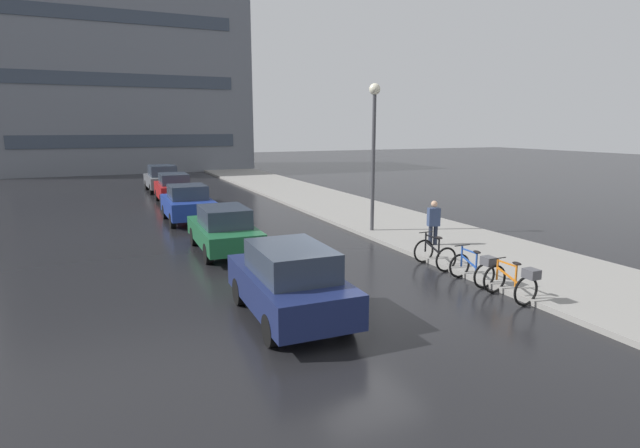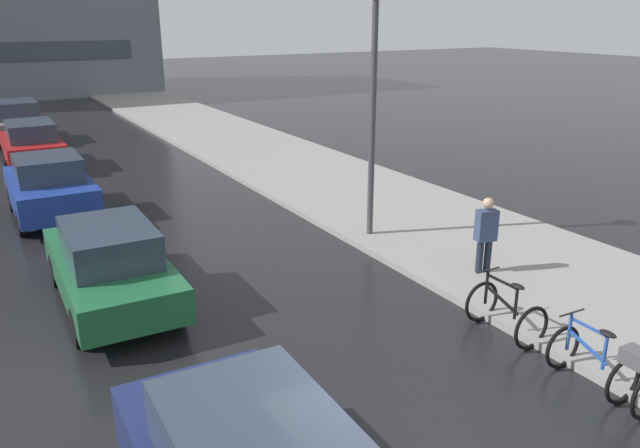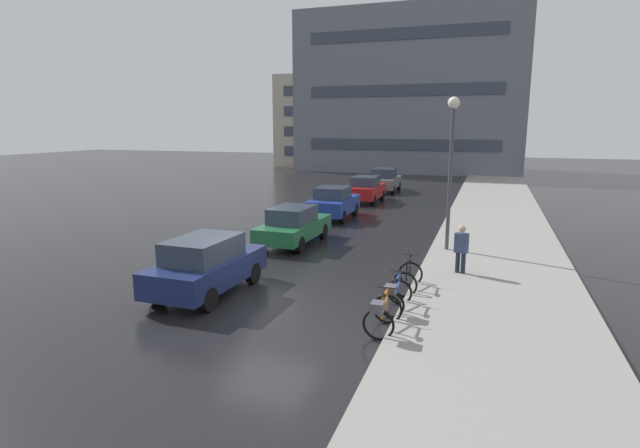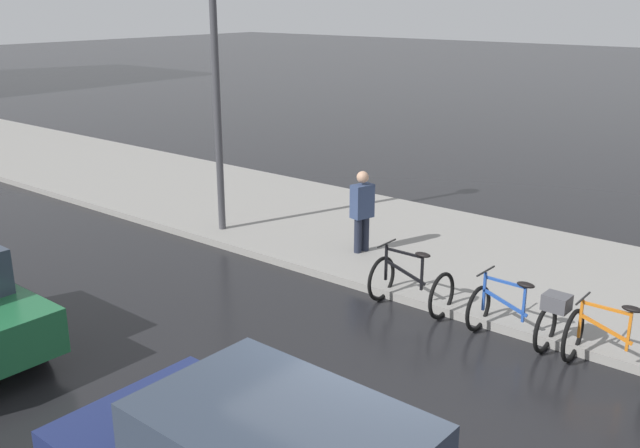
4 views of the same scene
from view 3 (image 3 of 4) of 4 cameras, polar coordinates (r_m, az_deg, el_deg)
The scene contains 14 objects.
ground_plane at distance 14.01m, azimuth -5.94°, elevation -8.59°, with size 140.00×140.00×0.00m, color black.
sidewalk_kerb at distance 22.44m, azimuth 19.47°, elevation -1.45°, with size 4.80×60.00×0.14m, color gray.
bicycle_nearest at distance 11.70m, azimuth 7.09°, elevation -10.07°, with size 0.74×1.34×0.99m.
bicycle_second at distance 12.99m, azimuth 8.50°, elevation -8.01°, with size 0.72×1.36×0.96m.
bicycle_third at distance 14.73m, azimuth 9.98°, elevation -6.05°, with size 0.73×1.16×1.00m.
car_navy at distance 14.56m, azimuth -12.89°, elevation -4.58°, with size 1.88×4.04×1.66m.
car_green at distance 20.17m, azimuth -3.04°, elevation -0.14°, with size 1.84×4.30×1.54m.
car_blue at distance 25.79m, azimuth 1.54°, elevation 2.45°, with size 1.88×3.81×1.65m.
car_red at distance 31.46m, azimuth 5.26°, elevation 4.01°, with size 1.80×3.89×1.63m.
car_grey at distance 36.80m, azimuth 7.36°, elevation 5.02°, with size 1.98×4.18×1.69m.
pedestrian at distance 16.30m, azimuth 15.83°, elevation -2.68°, with size 0.45×0.33×1.67m.
streetlamp at distance 18.93m, azimuth 14.80°, elevation 8.32°, with size 0.43×0.43×5.75m.
building_facade_main at distance 55.40m, azimuth 10.40°, elevation 14.45°, with size 22.67×10.97×16.13m.
building_facade_side at distance 59.43m, azimuth 3.17°, elevation 11.62°, with size 15.58×7.82×10.42m.
Camera 3 is at (5.60, -11.95, 4.72)m, focal length 28.00 mm.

